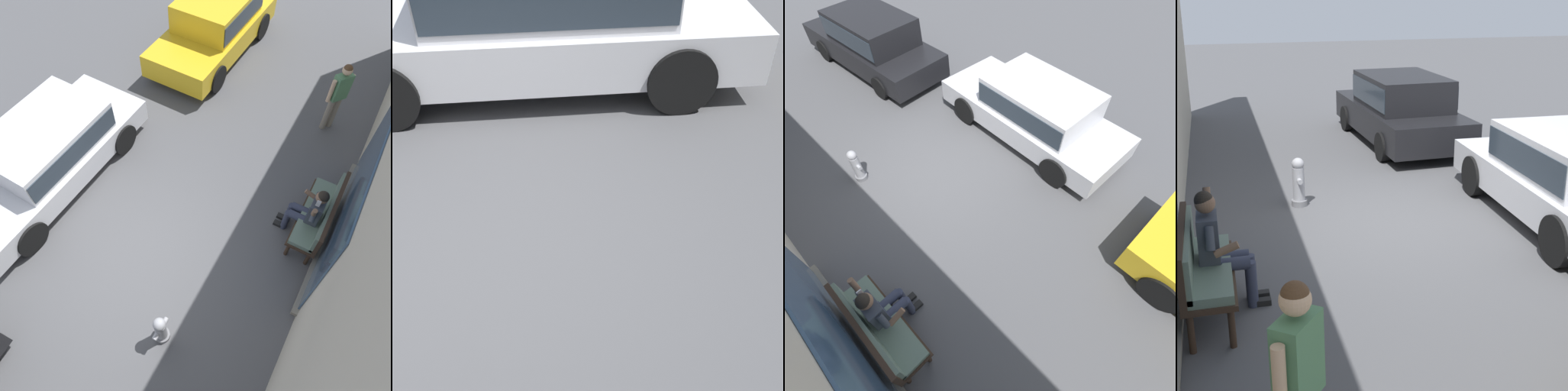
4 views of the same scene
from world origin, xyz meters
TOP-DOWN VIEW (x-y plane):
  - ground_plane at (0.00, 0.00)m, footprint 60.00×60.00m
  - bench at (-1.96, 2.90)m, footprint 1.63×0.55m
  - person_on_phone at (-1.84, 2.67)m, footprint 0.73×0.74m
  - parked_car_mid at (-0.60, -2.38)m, footprint 4.60×1.98m
  - parked_car_far at (4.70, -1.48)m, footprint 4.69×2.03m
  - fire_hydrant at (1.17, 1.37)m, footprint 0.38×0.26m

SIDE VIEW (x-z plane):
  - ground_plane at x=0.00m, z-range 0.00..0.00m
  - fire_hydrant at x=1.17m, z-range -0.01..0.80m
  - bench at x=-1.96m, z-range 0.09..1.14m
  - person_on_phone at x=-1.84m, z-range 0.05..1.43m
  - parked_car_mid at x=-0.60m, z-range 0.07..1.49m
  - parked_car_far at x=4.70m, z-range 0.06..1.60m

